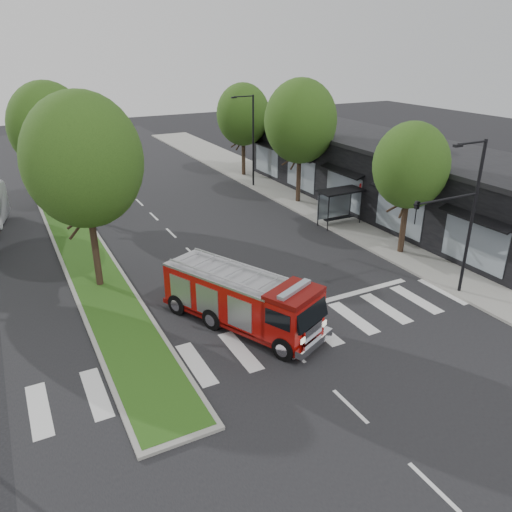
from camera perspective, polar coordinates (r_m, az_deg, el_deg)
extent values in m
plane|color=black|center=(24.67, -0.69, -6.13)|extent=(140.00, 140.00, 0.00)
cube|color=gray|center=(38.59, 9.22, 4.80)|extent=(5.00, 80.00, 0.15)
cube|color=gray|center=(39.26, -20.85, 3.86)|extent=(3.00, 50.00, 0.14)
cube|color=#274B15|center=(39.24, -20.87, 3.97)|extent=(2.60, 49.50, 0.02)
cube|color=black|center=(40.70, 14.62, 8.88)|extent=(8.00, 30.00, 5.00)
cylinder|color=black|center=(34.70, 8.26, 4.80)|extent=(0.08, 0.08, 2.50)
cylinder|color=black|center=(36.35, 11.88, 5.39)|extent=(0.08, 0.08, 2.50)
cylinder|color=black|center=(35.63, 7.14, 5.35)|extent=(0.08, 0.08, 2.50)
cylinder|color=black|center=(37.24, 10.73, 5.92)|extent=(0.08, 0.08, 2.50)
cube|color=black|center=(35.59, 9.67, 7.37)|extent=(3.20, 1.60, 0.12)
cube|color=#8C99A5|center=(36.48, 8.89, 5.76)|extent=(2.80, 0.04, 1.80)
cube|color=black|center=(36.18, 9.46, 4.32)|extent=(2.40, 0.40, 0.08)
cylinder|color=black|center=(31.66, 16.49, 3.42)|extent=(0.36, 0.36, 3.74)
ellipsoid|color=black|center=(30.67, 17.27, 9.85)|extent=(4.40, 4.40, 5.06)
cylinder|color=black|center=(40.60, 4.89, 9.07)|extent=(0.36, 0.36, 4.40)
ellipsoid|color=black|center=(39.77, 5.11, 15.09)|extent=(5.60, 5.60, 6.44)
cylinder|color=black|center=(49.16, -1.44, 11.39)|extent=(0.36, 0.36, 3.96)
ellipsoid|color=black|center=(48.50, -1.48, 15.87)|extent=(5.00, 5.00, 5.75)
cylinder|color=black|center=(27.28, -17.92, 1.03)|extent=(0.36, 0.36, 4.62)
ellipsoid|color=black|center=(26.00, -19.15, 10.28)|extent=(5.80, 5.80, 6.67)
cylinder|color=black|center=(40.59, -21.69, 7.51)|extent=(0.36, 0.36, 4.40)
ellipsoid|color=black|center=(39.75, -22.62, 13.46)|extent=(5.60, 5.60, 6.44)
cylinder|color=black|center=(26.82, 23.41, 3.71)|extent=(0.16, 0.16, 8.00)
cylinder|color=black|center=(25.21, 23.49, 11.79)|extent=(1.80, 0.10, 0.10)
cube|color=black|center=(24.54, 22.09, 11.61)|extent=(0.45, 0.20, 0.12)
cylinder|color=black|center=(24.94, 20.94, 6.11)|extent=(4.00, 0.10, 0.10)
imported|color=black|center=(23.77, 17.86, 4.72)|extent=(0.18, 0.22, 1.10)
cylinder|color=black|center=(44.82, -0.32, 12.86)|extent=(0.16, 0.16, 8.00)
cylinder|color=black|center=(43.87, -1.43, 17.78)|extent=(1.80, 0.10, 0.10)
cube|color=black|center=(43.49, -2.54, 17.65)|extent=(0.45, 0.20, 0.12)
cube|color=#620705|center=(23.25, -1.79, -6.79)|extent=(5.45, 8.15, 0.23)
cube|color=#960B08|center=(23.20, -3.26, -4.11)|extent=(4.66, 6.44, 1.88)
cube|color=#960B08|center=(21.27, 4.31, -6.88)|extent=(2.84, 2.52, 1.97)
cube|color=#B2B2B7|center=(22.77, -3.32, -1.90)|extent=(4.66, 6.44, 0.11)
cylinder|color=#B2B2B7|center=(22.12, -4.76, -2.20)|extent=(2.45, 5.16, 0.09)
cylinder|color=#B2B2B7|center=(23.27, -1.97, -0.78)|extent=(2.45, 5.16, 0.09)
cube|color=silver|center=(21.26, 6.70, -9.83)|extent=(2.36, 1.32, 0.33)
cube|color=#8C99A5|center=(20.66, 4.42, -3.84)|extent=(2.01, 1.17, 0.17)
cylinder|color=black|center=(20.86, 3.22, -10.54)|extent=(0.73, 1.08, 1.03)
cylinder|color=black|center=(22.41, 6.39, -8.05)|extent=(0.73, 1.08, 1.03)
cylinder|color=black|center=(22.96, -4.98, -7.17)|extent=(0.73, 1.08, 1.03)
cylinder|color=black|center=(24.37, -1.55, -5.15)|extent=(0.73, 1.08, 1.03)
cylinder|color=black|center=(24.36, -8.93, -5.46)|extent=(0.73, 1.08, 1.03)
cylinder|color=black|center=(25.70, -5.47, -3.66)|extent=(0.73, 1.08, 1.03)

